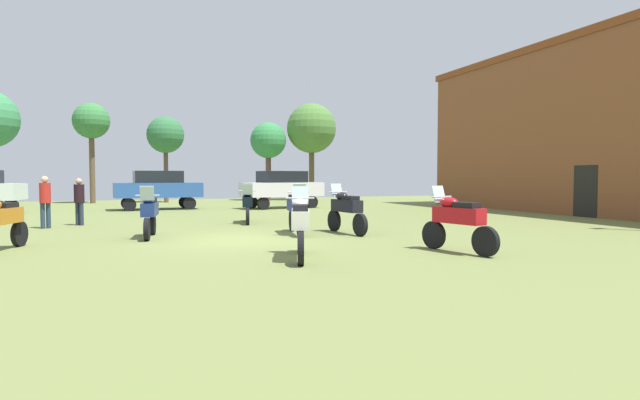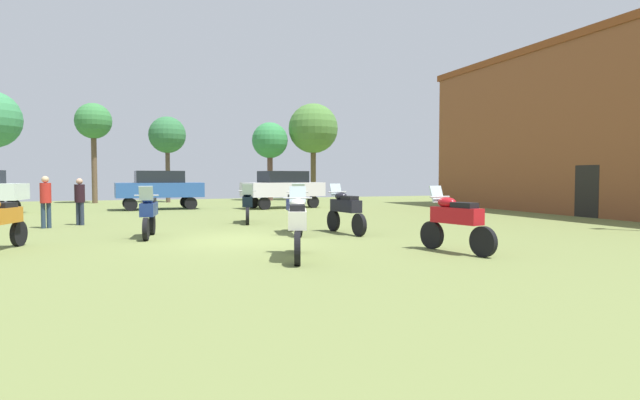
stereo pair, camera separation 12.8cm
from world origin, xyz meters
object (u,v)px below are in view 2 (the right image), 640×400
(motorcycle_5, at_px, (295,209))
(tree_5, at_px, (313,129))
(tree_8, at_px, (270,141))
(person_2, at_px, (46,198))
(motorcycle_1, at_px, (455,220))
(car_3, at_px, (160,187))
(tree_4, at_px, (167,136))
(motorcycle_6, at_px, (298,223))
(motorcycle_4, at_px, (247,204))
(tree_3, at_px, (93,123))
(person_3, at_px, (80,198))
(brick_building, at_px, (617,127))
(car_2, at_px, (283,186))
(motorcycle_3, at_px, (345,209))
(motorcycle_2, at_px, (149,212))

(motorcycle_5, xyz_separation_m, tree_5, (7.70, 20.69, 4.42))
(tree_8, bearing_deg, person_2, -125.21)
(motorcycle_1, height_order, car_3, car_3)
(tree_4, bearing_deg, motorcycle_6, -87.22)
(motorcycle_4, bearing_deg, tree_3, -57.91)
(motorcycle_5, relative_size, person_3, 1.40)
(motorcycle_1, bearing_deg, motorcycle_6, 159.95)
(brick_building, height_order, car_2, brick_building)
(person_2, bearing_deg, motorcycle_4, -24.76)
(car_2, height_order, tree_8, tree_8)
(motorcycle_3, distance_m, car_3, 14.42)
(motorcycle_4, xyz_separation_m, car_3, (-2.71, 9.17, 0.46))
(motorcycle_3, distance_m, car_2, 12.64)
(car_2, height_order, tree_3, tree_3)
(motorcycle_1, bearing_deg, person_2, 122.66)
(car_2, xyz_separation_m, tree_3, (-10.00, 9.03, 3.96))
(motorcycle_6, relative_size, tree_8, 0.39)
(motorcycle_4, bearing_deg, person_3, 0.55)
(motorcycle_4, xyz_separation_m, tree_8, (5.15, 17.03, 3.50))
(car_3, xyz_separation_m, tree_8, (7.87, 7.86, 3.05))
(motorcycle_4, bearing_deg, motorcycle_5, 110.14)
(person_3, bearing_deg, motorcycle_5, -0.63)
(motorcycle_2, xyz_separation_m, tree_5, (11.80, 20.22, 4.46))
(person_2, distance_m, person_3, 1.23)
(brick_building, distance_m, person_3, 22.85)
(brick_building, distance_m, car_3, 22.26)
(motorcycle_6, xyz_separation_m, person_2, (-5.96, 8.72, 0.27))
(motorcycle_5, distance_m, car_2, 12.51)
(person_3, height_order, tree_3, tree_3)
(motorcycle_4, height_order, motorcycle_6, motorcycle_6)
(motorcycle_2, xyz_separation_m, tree_4, (1.61, 20.14, 3.69))
(car_3, relative_size, person_2, 2.57)
(person_2, bearing_deg, tree_5, 25.63)
(motorcycle_4, xyz_separation_m, motorcycle_5, (0.60, -4.02, 0.03))
(motorcycle_3, bearing_deg, car_2, 75.52)
(car_3, distance_m, person_2, 9.68)
(motorcycle_6, xyz_separation_m, tree_8, (5.83, 25.43, 3.48))
(motorcycle_3, relative_size, tree_8, 0.39)
(tree_3, xyz_separation_m, tree_8, (11.53, -0.10, -0.91))
(motorcycle_2, bearing_deg, car_3, -85.67)
(motorcycle_1, bearing_deg, tree_3, 96.12)
(motorcycle_1, distance_m, person_3, 13.12)
(car_3, bearing_deg, tree_3, 20.51)
(tree_4, relative_size, tree_5, 0.81)
(brick_building, relative_size, tree_4, 3.57)
(motorcycle_1, height_order, motorcycle_3, motorcycle_1)
(person_2, height_order, person_3, person_2)
(motorcycle_1, relative_size, motorcycle_6, 0.96)
(motorcycle_4, bearing_deg, car_2, -102.41)
(motorcycle_5, bearing_deg, motorcycle_6, 82.72)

